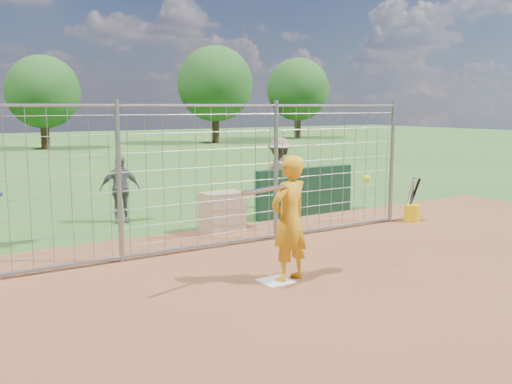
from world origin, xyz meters
TOP-DOWN VIEW (x-y plane):
  - ground at (0.00, 0.00)m, footprint 100.00×100.00m
  - infield_dirt at (0.00, -3.00)m, footprint 18.00×18.00m
  - home_plate at (0.00, -0.20)m, footprint 0.43×0.43m
  - dugout_wall at (3.40, 3.60)m, footprint 2.60×0.20m
  - batter at (0.20, -0.24)m, footprint 0.75×0.58m
  - bystander_b at (-0.44, 5.09)m, footprint 0.90×0.50m
  - bystander_c at (3.50, 4.78)m, footprint 1.21×0.82m
  - equipment_bin at (0.96, 3.08)m, footprint 0.81×0.57m
  - equipment_in_play at (0.04, -0.50)m, footprint 2.15×0.37m
  - bucket_with_bats at (4.92, 1.76)m, footprint 0.34×0.39m
  - backstop_fence at (0.00, 2.00)m, footprint 9.08×0.08m
  - tree_line at (3.13, 28.13)m, footprint 44.66×6.72m

SIDE VIEW (x-z plane):
  - ground at x=0.00m, z-range 0.00..0.00m
  - infield_dirt at x=0.00m, z-range 0.01..0.01m
  - home_plate at x=0.00m, z-range 0.00..0.02m
  - bucket_with_bats at x=4.92m, z-range -0.24..0.73m
  - equipment_bin at x=0.96m, z-range 0.00..0.80m
  - dugout_wall at x=3.40m, z-range 0.00..1.10m
  - bystander_b at x=-0.44m, z-range 0.00..1.46m
  - bystander_c at x=3.50m, z-range 0.00..1.72m
  - batter at x=0.20m, z-range 0.00..1.81m
  - backstop_fence at x=0.00m, z-range -0.04..2.56m
  - equipment_in_play at x=0.04m, z-range 1.34..1.48m
  - tree_line at x=3.13m, z-range 0.47..6.95m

